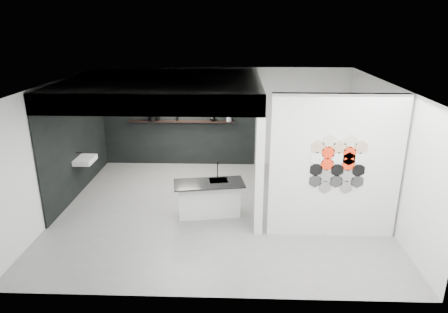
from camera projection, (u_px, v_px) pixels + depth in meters
floor at (219, 209)px, 8.94m from camera, size 7.00×6.00×0.01m
partition_panel at (335, 168)px, 7.47m from camera, size 2.45×0.15×2.80m
bay_clad_back at (178, 125)px, 11.41m from camera, size 4.40×0.04×2.35m
bay_clad_left at (77, 144)px, 9.62m from camera, size 0.04×4.00×2.35m
bulkhead at (164, 88)px, 9.10m from camera, size 4.40×4.00×0.40m
corner_column at (259, 178)px, 7.58m from camera, size 0.16×0.16×2.35m
fascia_beam at (145, 105)px, 7.28m from camera, size 4.40×0.16×0.40m
wall_basin at (85, 160)px, 9.52m from camera, size 0.40×0.60×0.12m
display_shelf at (181, 121)px, 11.26m from camera, size 3.00×0.15×0.04m
kitchen_island at (209, 198)px, 8.57m from camera, size 1.56×0.89×1.18m
stockpot at (153, 117)px, 11.25m from camera, size 0.26×0.26×0.19m
kettle at (213, 119)px, 11.20m from camera, size 0.19×0.19×0.14m
glass_bowl at (229, 119)px, 11.20m from camera, size 0.15×0.15×0.10m
glass_vase at (229, 119)px, 11.19m from camera, size 0.13×0.13×0.14m
bottle_dark at (177, 118)px, 11.23m from camera, size 0.06×0.06×0.16m
utensil_cup at (158, 119)px, 11.26m from camera, size 0.11×0.11×0.11m
hex_tile_cluster at (338, 164)px, 7.35m from camera, size 1.04×0.02×1.16m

